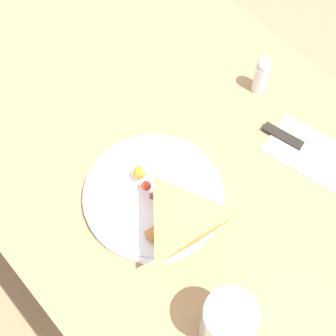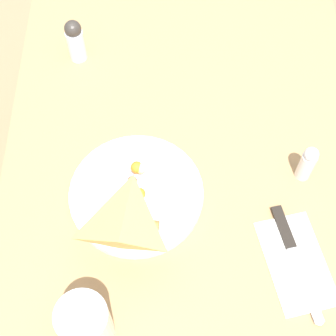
# 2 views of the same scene
# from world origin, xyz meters

# --- Properties ---
(ground_plane) EXTENTS (6.00, 6.00, 0.00)m
(ground_plane) POSITION_xyz_m (0.00, 0.00, 0.00)
(ground_plane) COLOR #997A56
(dining_table) EXTENTS (1.20, 0.72, 0.70)m
(dining_table) POSITION_xyz_m (0.00, 0.00, 0.60)
(dining_table) COLOR #A87F51
(dining_table) RESTS_ON ground_plane
(plate_pizza) EXTENTS (0.25, 0.25, 0.06)m
(plate_pizza) POSITION_xyz_m (0.20, -0.10, 0.72)
(plate_pizza) COLOR white
(plate_pizza) RESTS_ON dining_table
(milk_glass) EXTENTS (0.08, 0.08, 0.12)m
(milk_glass) POSITION_xyz_m (0.45, -0.16, 0.76)
(milk_glass) COLOR white
(milk_glass) RESTS_ON dining_table
(napkin_folded) EXTENTS (0.20, 0.14, 0.00)m
(napkin_folded) POSITION_xyz_m (0.33, 0.19, 0.70)
(napkin_folded) COLOR white
(napkin_folded) RESTS_ON dining_table
(butter_knife) EXTENTS (0.22, 0.07, 0.01)m
(butter_knife) POSITION_xyz_m (0.32, 0.19, 0.71)
(butter_knife) COLOR black
(butter_knife) RESTS_ON napkin_folded
(salt_shaker) EXTENTS (0.03, 0.03, 0.09)m
(salt_shaker) POSITION_xyz_m (0.15, 0.22, 0.75)
(salt_shaker) COLOR silver
(salt_shaker) RESTS_ON dining_table
(pepper_shaker) EXTENTS (0.04, 0.04, 0.10)m
(pepper_shaker) POSITION_xyz_m (-0.15, -0.23, 0.76)
(pepper_shaker) COLOR white
(pepper_shaker) RESTS_ON dining_table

